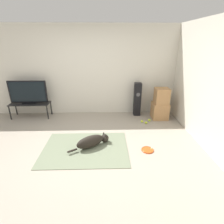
# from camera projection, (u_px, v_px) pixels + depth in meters

# --- Properties ---
(ground_plane) EXTENTS (12.00, 12.00, 0.00)m
(ground_plane) POSITION_uv_depth(u_px,v_px,m) (80.00, 150.00, 3.61)
(ground_plane) COLOR #9E9384
(wall_back) EXTENTS (8.00, 0.06, 2.55)m
(wall_back) POSITION_uv_depth(u_px,v_px,m) (87.00, 72.00, 5.07)
(wall_back) COLOR beige
(wall_back) RESTS_ON ground_plane
(wall_right) EXTENTS (0.06, 8.00, 2.55)m
(wall_right) POSITION_uv_depth(u_px,v_px,m) (218.00, 90.00, 3.20)
(wall_right) COLOR beige
(wall_right) RESTS_ON ground_plane
(area_rug) EXTENTS (1.76, 1.29, 0.01)m
(area_rug) POSITION_uv_depth(u_px,v_px,m) (85.00, 148.00, 3.67)
(area_rug) COLOR slate
(area_rug) RESTS_ON ground_plane
(dog) EXTENTS (0.83, 0.56, 0.26)m
(dog) POSITION_uv_depth(u_px,v_px,m) (92.00, 141.00, 3.70)
(dog) COLOR black
(dog) RESTS_ON area_rug
(frisbee) EXTENTS (0.25, 0.25, 0.03)m
(frisbee) POSITION_uv_depth(u_px,v_px,m) (147.00, 150.00, 3.61)
(frisbee) COLOR #DB511E
(frisbee) RESTS_ON ground_plane
(cardboard_box_lower) EXTENTS (0.44, 0.41, 0.47)m
(cardboard_box_lower) POSITION_uv_depth(u_px,v_px,m) (160.00, 111.00, 5.04)
(cardboard_box_lower) COLOR #A87A4C
(cardboard_box_lower) RESTS_ON ground_plane
(cardboard_box_upper) EXTENTS (0.37, 0.35, 0.43)m
(cardboard_box_upper) POSITION_uv_depth(u_px,v_px,m) (162.00, 96.00, 4.85)
(cardboard_box_upper) COLOR #A87A4C
(cardboard_box_upper) RESTS_ON cardboard_box_lower
(floor_speaker) EXTENTS (0.20, 0.20, 0.99)m
(floor_speaker) POSITION_uv_depth(u_px,v_px,m) (137.00, 99.00, 5.18)
(floor_speaker) COLOR black
(floor_speaker) RESTS_ON ground_plane
(tv_stand) EXTENTS (1.12, 0.42, 0.43)m
(tv_stand) POSITION_uv_depth(u_px,v_px,m) (30.00, 105.00, 5.08)
(tv_stand) COLOR black
(tv_stand) RESTS_ON ground_plane
(tv) EXTENTS (1.06, 0.20, 0.66)m
(tv) POSITION_uv_depth(u_px,v_px,m) (28.00, 92.00, 4.94)
(tv) COLOR black
(tv) RESTS_ON tv_stand
(tennis_ball_by_boxes) EXTENTS (0.07, 0.07, 0.07)m
(tennis_ball_by_boxes) POSITION_uv_depth(u_px,v_px,m) (142.00, 121.00, 4.85)
(tennis_ball_by_boxes) COLOR #C6E033
(tennis_ball_by_boxes) RESTS_ON ground_plane
(tennis_ball_near_speaker) EXTENTS (0.07, 0.07, 0.07)m
(tennis_ball_near_speaker) POSITION_uv_depth(u_px,v_px,m) (146.00, 123.00, 4.76)
(tennis_ball_near_speaker) COLOR #C6E033
(tennis_ball_near_speaker) RESTS_ON ground_plane
(tennis_ball_loose_on_carpet) EXTENTS (0.07, 0.07, 0.07)m
(tennis_ball_loose_on_carpet) POSITION_uv_depth(u_px,v_px,m) (149.00, 120.00, 4.92)
(tennis_ball_loose_on_carpet) COLOR #C6E033
(tennis_ball_loose_on_carpet) RESTS_ON ground_plane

